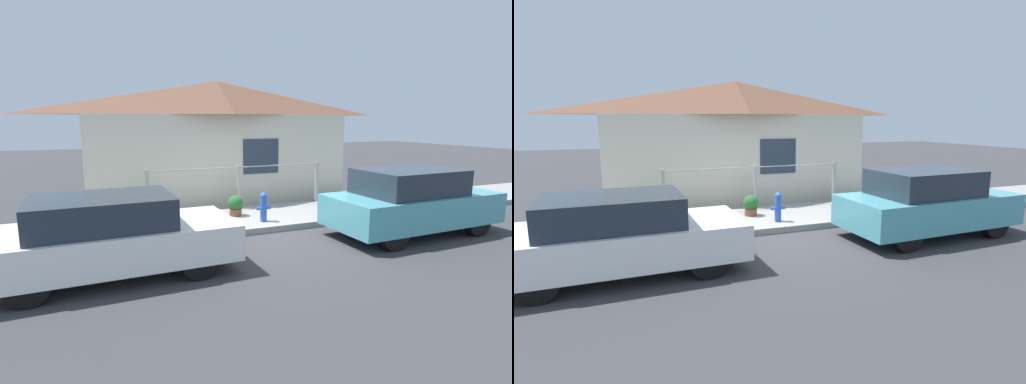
% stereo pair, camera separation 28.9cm
% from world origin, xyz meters
% --- Properties ---
extents(ground_plane, '(60.00, 60.00, 0.00)m').
position_xyz_m(ground_plane, '(0.00, 0.00, 0.00)').
color(ground_plane, '#38383A').
extents(sidewalk, '(24.00, 2.22, 0.14)m').
position_xyz_m(sidewalk, '(0.00, 1.11, 0.07)').
color(sidewalk, gray).
rests_on(sidewalk, ground_plane).
extents(house, '(8.01, 2.23, 3.62)m').
position_xyz_m(house, '(0.00, 3.77, 2.91)').
color(house, beige).
rests_on(house, ground_plane).
extents(fence, '(4.90, 0.10, 1.16)m').
position_xyz_m(fence, '(0.00, 2.07, 0.78)').
color(fence, '#999993').
rests_on(fence, sidewalk).
extents(car_left, '(3.91, 1.75, 1.32)m').
position_xyz_m(car_left, '(-3.41, -1.23, 0.66)').
color(car_left, white).
rests_on(car_left, ground_plane).
extents(car_right, '(3.88, 1.83, 1.45)m').
position_xyz_m(car_right, '(2.80, -1.23, 0.73)').
color(car_right, teal).
rests_on(car_right, ground_plane).
extents(fire_hydrant, '(0.36, 0.16, 0.68)m').
position_xyz_m(fire_hydrant, '(0.03, 0.52, 0.50)').
color(fire_hydrant, blue).
rests_on(fire_hydrant, sidewalk).
extents(potted_plant_near_hydrant, '(0.38, 0.38, 0.51)m').
position_xyz_m(potted_plant_near_hydrant, '(-0.38, 1.31, 0.41)').
color(potted_plant_near_hydrant, brown).
rests_on(potted_plant_near_hydrant, sidewalk).
extents(potted_plant_by_fence, '(0.48, 0.48, 0.63)m').
position_xyz_m(potted_plant_by_fence, '(-2.70, 1.68, 0.49)').
color(potted_plant_by_fence, slate).
rests_on(potted_plant_by_fence, sidewalk).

